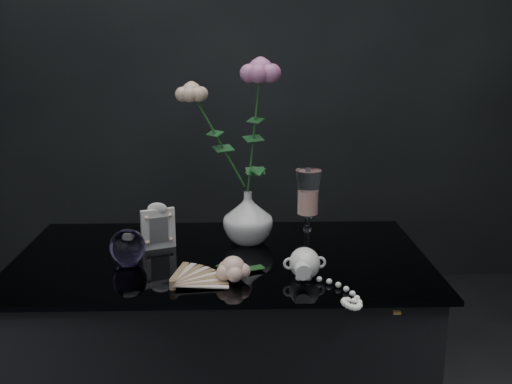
{
  "coord_description": "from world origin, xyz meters",
  "views": [
    {
      "loc": [
        0.05,
        -1.4,
        1.3
      ],
      "look_at": [
        0.09,
        0.09,
        0.92
      ],
      "focal_mm": 42.0,
      "sensor_mm": 36.0,
      "label": 1
    }
  ],
  "objects_px": {
    "loose_rose": "(233,269)",
    "paperweight": "(128,247)",
    "vase": "(248,217)",
    "pearl_jar": "(305,262)",
    "picture_frame": "(158,226)",
    "wine_glass": "(308,211)"
  },
  "relations": [
    {
      "from": "picture_frame",
      "to": "pearl_jar",
      "type": "xyz_separation_m",
      "value": [
        0.37,
        -0.21,
        -0.03
      ]
    },
    {
      "from": "picture_frame",
      "to": "pearl_jar",
      "type": "relative_size",
      "value": 0.48
    },
    {
      "from": "vase",
      "to": "picture_frame",
      "type": "height_order",
      "value": "vase"
    },
    {
      "from": "vase",
      "to": "pearl_jar",
      "type": "height_order",
      "value": "vase"
    },
    {
      "from": "vase",
      "to": "paperweight",
      "type": "height_order",
      "value": "vase"
    },
    {
      "from": "vase",
      "to": "paperweight",
      "type": "relative_size",
      "value": 1.59
    },
    {
      "from": "paperweight",
      "to": "pearl_jar",
      "type": "relative_size",
      "value": 0.34
    },
    {
      "from": "loose_rose",
      "to": "paperweight",
      "type": "bearing_deg",
      "value": 164.96
    },
    {
      "from": "picture_frame",
      "to": "pearl_jar",
      "type": "height_order",
      "value": "picture_frame"
    },
    {
      "from": "loose_rose",
      "to": "picture_frame",
      "type": "bearing_deg",
      "value": 140.14
    },
    {
      "from": "picture_frame",
      "to": "paperweight",
      "type": "bearing_deg",
      "value": -141.3
    },
    {
      "from": "loose_rose",
      "to": "pearl_jar",
      "type": "height_order",
      "value": "pearl_jar"
    },
    {
      "from": "wine_glass",
      "to": "loose_rose",
      "type": "height_order",
      "value": "wine_glass"
    },
    {
      "from": "picture_frame",
      "to": "paperweight",
      "type": "distance_m",
      "value": 0.13
    },
    {
      "from": "wine_glass",
      "to": "paperweight",
      "type": "bearing_deg",
      "value": -170.2
    },
    {
      "from": "vase",
      "to": "pearl_jar",
      "type": "bearing_deg",
      "value": -62.68
    },
    {
      "from": "vase",
      "to": "paperweight",
      "type": "xyz_separation_m",
      "value": [
        -0.3,
        -0.15,
        -0.03
      ]
    },
    {
      "from": "picture_frame",
      "to": "paperweight",
      "type": "height_order",
      "value": "picture_frame"
    },
    {
      "from": "vase",
      "to": "picture_frame",
      "type": "relative_size",
      "value": 1.12
    },
    {
      "from": "picture_frame",
      "to": "loose_rose",
      "type": "distance_m",
      "value": 0.3
    },
    {
      "from": "loose_rose",
      "to": "pearl_jar",
      "type": "relative_size",
      "value": 0.67
    },
    {
      "from": "paperweight",
      "to": "picture_frame",
      "type": "bearing_deg",
      "value": 61.19
    }
  ]
}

